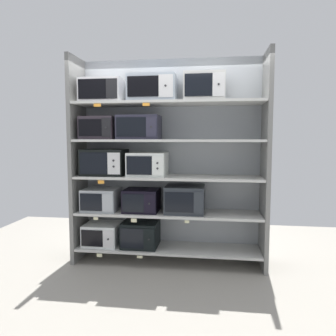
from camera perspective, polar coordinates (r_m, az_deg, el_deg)
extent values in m
cube|color=gray|center=(3.36, -2.50, -22.89)|extent=(6.29, 6.00, 0.02)
cube|color=#9EA3A8|center=(4.23, 0.50, 1.51)|extent=(2.49, 0.04, 2.60)
cube|color=slate|center=(4.28, -15.80, 1.35)|extent=(0.05, 0.51, 2.60)
cube|color=slate|center=(3.98, 17.03, 1.04)|extent=(0.05, 0.51, 2.60)
cube|color=beige|center=(4.19, 0.00, -14.11)|extent=(2.29, 0.51, 0.03)
cube|color=silver|center=(4.34, -11.60, -11.43)|extent=(0.45, 0.39, 0.27)
cube|color=black|center=(4.18, -13.41, -12.12)|extent=(0.28, 0.01, 0.21)
cube|color=silver|center=(4.11, -10.62, -12.36)|extent=(0.14, 0.01, 0.22)
cylinder|color=#262628|center=(4.11, -10.66, -12.39)|extent=(0.02, 0.01, 0.02)
cube|color=black|center=(4.20, -4.89, -11.59)|extent=(0.45, 0.41, 0.32)
cube|color=black|center=(4.02, -6.46, -12.39)|extent=(0.29, 0.01, 0.25)
cube|color=black|center=(3.97, -3.43, -12.56)|extent=(0.13, 0.01, 0.26)
cylinder|color=#262628|center=(3.96, -3.46, -12.60)|extent=(0.02, 0.01, 0.02)
cube|color=beige|center=(4.16, -12.15, -15.01)|extent=(0.07, 0.00, 0.04)
cube|color=beige|center=(4.02, -5.07, -15.54)|extent=(0.07, 0.00, 0.03)
cube|color=beige|center=(4.06, 0.00, -8.04)|extent=(2.29, 0.51, 0.03)
cube|color=#A0A7AC|center=(4.23, -11.75, -5.47)|extent=(0.44, 0.41, 0.28)
cube|color=black|center=(4.06, -13.58, -5.97)|extent=(0.28, 0.01, 0.21)
cube|color=#A0A7AC|center=(3.99, -10.79, -6.11)|extent=(0.13, 0.01, 0.22)
cube|color=black|center=(4.09, -4.71, -5.73)|extent=(0.43, 0.39, 0.28)
cube|color=black|center=(3.91, -6.26, -6.25)|extent=(0.27, 0.01, 0.22)
cube|color=black|center=(3.87, -3.34, -6.35)|extent=(0.14, 0.01, 0.23)
cylinder|color=#262628|center=(3.86, -3.37, -6.38)|extent=(0.02, 0.01, 0.02)
cube|color=#272C32|center=(4.00, 3.04, -5.58)|extent=(0.48, 0.40, 0.33)
cube|color=black|center=(3.80, 2.02, -6.15)|extent=(0.34, 0.01, 0.24)
cube|color=#272C32|center=(3.79, 5.45, -6.21)|extent=(0.11, 0.01, 0.27)
cube|color=beige|center=(4.03, -12.78, -8.79)|extent=(0.06, 0.00, 0.03)
cube|color=beige|center=(3.90, -6.12, -9.29)|extent=(0.07, 0.00, 0.04)
cube|color=beige|center=(3.80, 3.40, -9.56)|extent=(0.06, 0.00, 0.03)
cube|color=beige|center=(3.98, 0.00, -1.65)|extent=(2.29, 0.51, 0.03)
cube|color=black|center=(4.16, -11.23, 1.03)|extent=(0.54, 0.39, 0.33)
cube|color=black|center=(3.99, -13.15, 0.82)|extent=(0.35, 0.01, 0.26)
cube|color=silver|center=(3.91, -9.67, 0.79)|extent=(0.15, 0.01, 0.26)
cylinder|color=#262628|center=(3.90, -9.70, 0.25)|extent=(0.02, 0.01, 0.02)
cylinder|color=#262628|center=(3.90, -9.72, 1.32)|extent=(0.02, 0.01, 0.02)
cube|color=silver|center=(4.01, -3.61, 0.69)|extent=(0.47, 0.42, 0.29)
cube|color=black|center=(3.81, -5.17, 0.45)|extent=(0.31, 0.01, 0.22)
cube|color=silver|center=(3.77, -1.89, 0.41)|extent=(0.13, 0.01, 0.23)
cylinder|color=#262628|center=(3.76, -1.91, -0.09)|extent=(0.02, 0.01, 0.02)
cylinder|color=#262628|center=(3.76, -1.91, 0.89)|extent=(0.02, 0.01, 0.02)
cube|color=orange|center=(3.92, -11.88, -2.47)|extent=(0.08, 0.00, 0.04)
cube|color=beige|center=(3.95, 0.00, 4.92)|extent=(2.29, 0.51, 0.03)
cube|color=#2E272F|center=(4.16, -12.07, 6.98)|extent=(0.43, 0.39, 0.28)
cube|color=black|center=(3.99, -13.74, 7.02)|extent=(0.29, 0.01, 0.20)
cube|color=black|center=(3.93, -10.99, 7.11)|extent=(0.11, 0.01, 0.23)
cylinder|color=#262628|center=(3.92, -11.03, 7.11)|extent=(0.02, 0.01, 0.02)
cube|color=#292838|center=(4.02, -5.16, 7.23)|extent=(0.52, 0.36, 0.30)
cube|color=black|center=(3.85, -6.61, 7.30)|extent=(0.36, 0.01, 0.23)
cube|color=#292838|center=(3.80, -3.03, 7.35)|extent=(0.12, 0.01, 0.24)
cylinder|color=#262628|center=(3.79, -3.05, 7.36)|extent=(0.02, 0.01, 0.02)
cube|color=beige|center=(3.98, 0.00, 11.50)|extent=(2.29, 0.51, 0.03)
cube|color=silver|center=(4.19, -11.64, 13.30)|extent=(0.51, 0.37, 0.29)
cube|color=black|center=(4.04, -13.42, 13.58)|extent=(0.35, 0.01, 0.23)
cube|color=black|center=(3.96, -10.06, 13.81)|extent=(0.14, 0.01, 0.23)
cube|color=#98A2AF|center=(4.03, -2.71, 13.94)|extent=(0.58, 0.41, 0.32)
cube|color=black|center=(3.84, -4.51, 14.35)|extent=(0.37, 0.01, 0.24)
cube|color=silver|center=(3.80, -0.37, 14.48)|extent=(0.17, 0.01, 0.26)
cylinder|color=#262628|center=(3.79, -0.39, 14.50)|extent=(0.02, 0.01, 0.02)
cube|color=#BCBBB6|center=(3.97, 6.53, 14.11)|extent=(0.48, 0.38, 0.33)
cube|color=black|center=(3.77, 5.46, 14.58)|extent=(0.32, 0.01, 0.25)
cube|color=silver|center=(3.77, 9.03, 14.54)|extent=(0.14, 0.01, 0.26)
cylinder|color=#262628|center=(3.76, 9.03, 14.56)|extent=(0.02, 0.01, 0.02)
cube|color=orange|center=(3.92, -12.52, 10.91)|extent=(0.09, 0.00, 0.04)
cube|color=orange|center=(3.76, -3.93, 11.27)|extent=(0.08, 0.00, 0.04)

